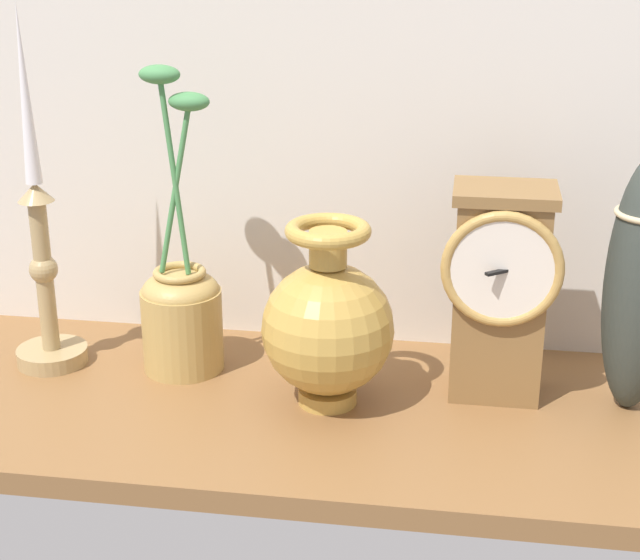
# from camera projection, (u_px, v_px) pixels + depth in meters

# --- Properties ---
(ground_plane) EXTENTS (1.00, 0.36, 0.02)m
(ground_plane) POSITION_uv_depth(u_px,v_px,m) (318.00, 413.00, 1.06)
(ground_plane) COLOR brown
(back_wall) EXTENTS (1.20, 0.02, 0.65)m
(back_wall) POSITION_uv_depth(u_px,v_px,m) (343.00, 66.00, 1.11)
(back_wall) COLOR silver
(back_wall) RESTS_ON ground_plane
(mantel_clock) EXTENTS (0.12, 0.10, 0.23)m
(mantel_clock) POSITION_uv_depth(u_px,v_px,m) (499.00, 289.00, 1.04)
(mantel_clock) COLOR brown
(mantel_clock) RESTS_ON ground_plane
(candlestick_tall_left) EXTENTS (0.08, 0.08, 0.41)m
(candlestick_tall_left) POSITION_uv_depth(u_px,v_px,m) (43.00, 263.00, 1.11)
(candlestick_tall_left) COLOR tan
(candlestick_tall_left) RESTS_ON ground_plane
(brass_vase_bulbous) EXTENTS (0.14, 0.14, 0.20)m
(brass_vase_bulbous) POSITION_uv_depth(u_px,v_px,m) (328.00, 325.00, 1.03)
(brass_vase_bulbous) COLOR #B99140
(brass_vase_bulbous) RESTS_ON ground_plane
(brass_vase_jar) EXTENTS (0.09, 0.09, 0.34)m
(brass_vase_jar) POSITION_uv_depth(u_px,v_px,m) (182.00, 307.00, 1.11)
(brass_vase_jar) COLOR tan
(brass_vase_jar) RESTS_ON ground_plane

